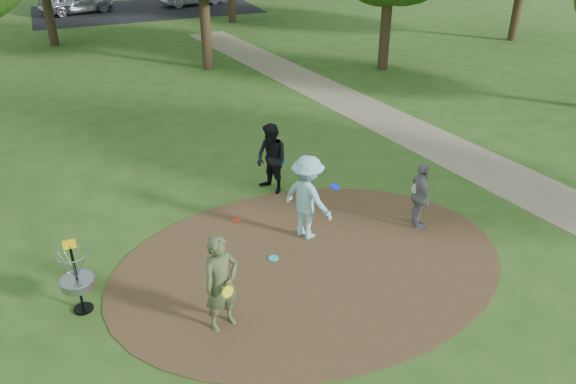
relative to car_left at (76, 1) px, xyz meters
name	(u,v)px	position (x,y,z in m)	size (l,w,h in m)	color
ground	(310,263)	(2.26, -30.33, -0.75)	(100.00, 100.00, 0.00)	#2D5119
dirt_clearing	(310,263)	(2.26, -30.33, -0.74)	(8.40, 8.40, 0.02)	#47301C
footpath	(493,171)	(8.76, -28.33, -0.75)	(2.00, 40.00, 0.01)	#8C7A5B
parking_lot	(146,9)	(4.26, -0.33, -0.75)	(14.00, 8.00, 0.01)	black
player_observer_with_disc	(221,284)	(0.05, -31.45, 0.17)	(0.77, 0.68, 1.85)	#4C5C35
player_throwing_with_disc	(307,198)	(2.64, -29.32, 0.22)	(1.39, 1.45, 1.95)	#94D2DC
player_walking_with_disc	(272,159)	(2.69, -27.02, 0.16)	(0.96, 1.07, 1.82)	black
player_waiting_with_disc	(420,196)	(5.15, -29.96, 0.06)	(0.63, 1.02, 1.62)	gray
disc_ground_cyan	(274,258)	(1.61, -29.89, -0.72)	(0.22, 0.22, 0.02)	#1BDBC8
disc_ground_red	(237,220)	(1.38, -28.10, -0.72)	(0.22, 0.22, 0.02)	#B53312
car_left	(76,1)	(0.00, 0.00, 0.00)	(1.78, 4.43, 1.51)	#A5A6AD
disc_golf_basket	(75,271)	(-2.24, -30.03, 0.12)	(0.63, 0.63, 1.54)	black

